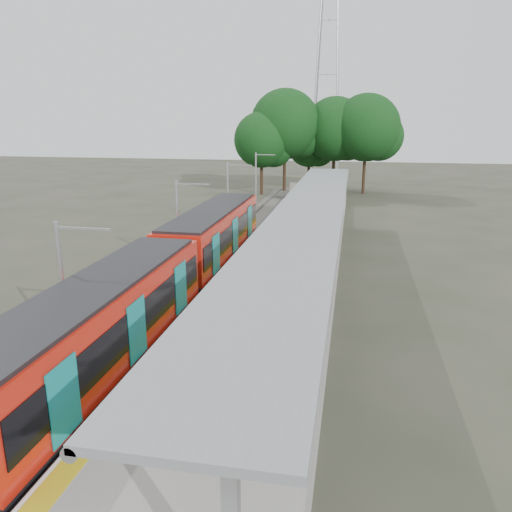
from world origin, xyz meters
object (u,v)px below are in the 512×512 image
Objects in this scene: train at (172,268)px; info_pillar_far at (300,245)px; litter_bin at (312,245)px; bench_mid at (312,295)px; bench_near at (282,381)px; bench_far at (329,222)px; info_pillar_near at (273,288)px.

train is 16.85× the size of info_pillar_far.
bench_mid is at bearing -85.21° from litter_bin.
bench_mid is at bearing -10.52° from train.
train reaches higher than bench_near.
bench_mid is 1.03× the size of info_pillar_far.
info_pillar_far is at bearing -119.03° from bench_far.
info_pillar_near is (-1.60, -15.72, 0.20)m from bench_far.
info_pillar_far is at bearing 75.02° from bench_near.
bench_mid is 8.96m from litter_bin.
bench_near is at bearing -53.10° from train.
bench_far is (0.13, 23.18, -0.03)m from bench_near.
info_pillar_near reaches higher than bench_far.
info_pillar_near is 1.76× the size of litter_bin.
train is 8.63m from info_pillar_far.
train is at bearing 143.32° from info_pillar_near.
bench_far is 15.80m from info_pillar_near.
info_pillar_near is at bearing 179.10° from bench_mid.
litter_bin is at bearing 52.71° from train.
bench_near is at bearing -71.97° from info_pillar_far.
bench_mid is at bearing 68.97° from bench_near.
bench_far is 1.63× the size of litter_bin.
train is 9.70m from litter_bin.
train reaches higher than bench_mid.
bench_near is 1.70× the size of litter_bin.
train is at bearing -133.69° from bench_far.
bench_near is at bearing -103.51° from info_pillar_near.
bench_far reaches higher than litter_bin.
info_pillar_near is 8.81m from litter_bin.
bench_far is at bearing 95.36° from bench_mid.
bench_mid is 15.90m from bench_far.
train is at bearing 107.64° from bench_near.
info_pillar_near is (4.92, -1.05, -0.29)m from train.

